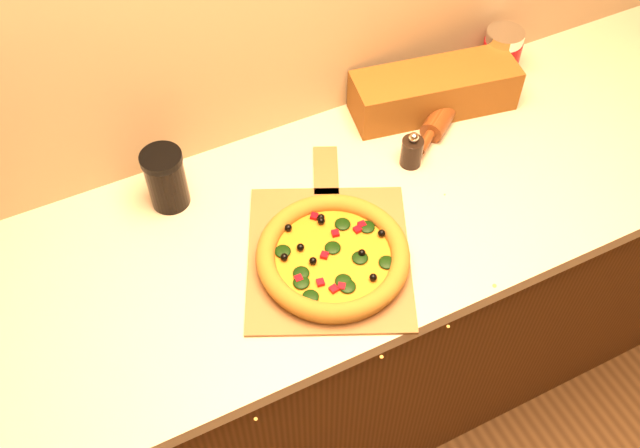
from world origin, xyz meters
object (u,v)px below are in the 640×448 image
(rolling_pin, at_px, (452,99))
(dark_jar, at_px, (166,179))
(pepper_grinder, at_px, (412,151))
(pizza, at_px, (333,256))
(coffee_canister, at_px, (501,53))
(pizza_peel, at_px, (329,250))

(rolling_pin, distance_m, dark_jar, 0.76)
(pepper_grinder, height_order, dark_jar, dark_jar)
(pizza, bearing_deg, rolling_pin, 31.87)
(coffee_canister, distance_m, dark_jar, 0.95)
(pizza, distance_m, coffee_canister, 0.78)
(pepper_grinder, relative_size, rolling_pin, 0.28)
(pepper_grinder, xyz_separation_m, dark_jar, (-0.56, 0.14, 0.04))
(pepper_grinder, bearing_deg, rolling_pin, 32.58)
(dark_jar, bearing_deg, pizza_peel, -48.00)
(pizza_peel, distance_m, coffee_canister, 0.76)
(coffee_canister, xyz_separation_m, dark_jar, (-0.95, -0.04, 0.00))
(pizza_peel, xyz_separation_m, pizza, (-0.01, -0.03, 0.03))
(pizza_peel, bearing_deg, rolling_pin, 54.26)
(pizza_peel, height_order, dark_jar, dark_jar)
(coffee_canister, bearing_deg, dark_jar, -177.35)
(rolling_pin, bearing_deg, dark_jar, 178.87)
(pizza_peel, height_order, rolling_pin, rolling_pin)
(dark_jar, bearing_deg, coffee_canister, 2.65)
(pizza, bearing_deg, dark_jar, 128.15)
(pizza, relative_size, coffee_canister, 2.39)
(pizza_peel, distance_m, dark_jar, 0.40)
(pepper_grinder, bearing_deg, pizza, -148.59)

